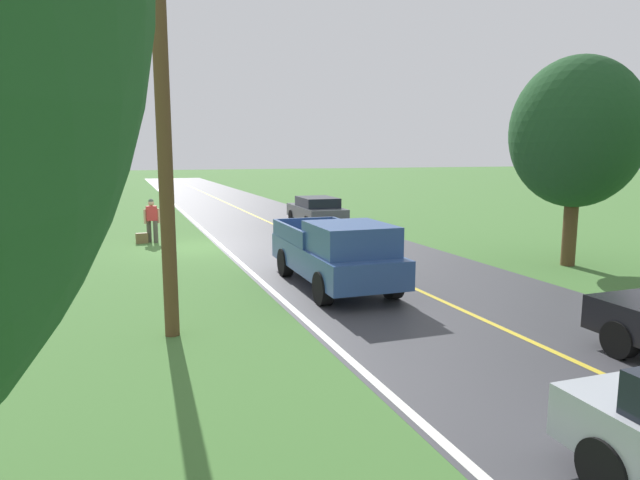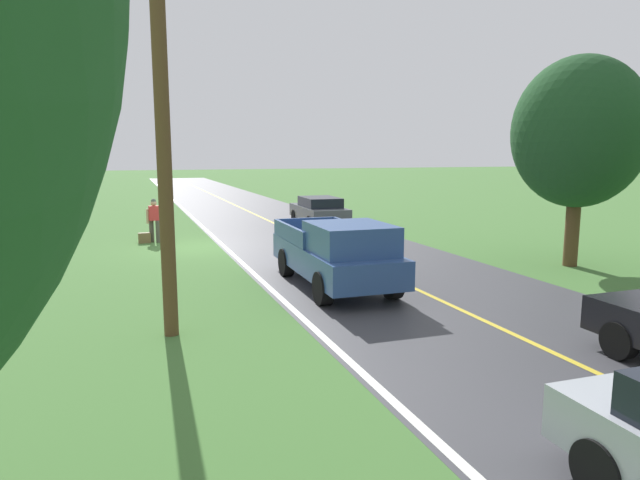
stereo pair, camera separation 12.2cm
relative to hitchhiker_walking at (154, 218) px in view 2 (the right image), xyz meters
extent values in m
plane|color=#427033|center=(-1.47, 1.81, -0.98)|extent=(200.00, 200.00, 0.00)
cube|color=#3D3D42|center=(-6.03, 1.81, -0.98)|extent=(7.56, 120.00, 0.00)
cube|color=silver|center=(-2.43, 1.81, -0.98)|extent=(0.16, 117.60, 0.00)
cube|color=gold|center=(-6.03, 1.81, -0.98)|extent=(0.14, 117.60, 0.00)
cylinder|color=#4C473D|center=(-0.12, 0.14, -0.54)|extent=(0.18, 0.18, 0.88)
cylinder|color=#4C473D|center=(0.12, -0.08, -0.54)|extent=(0.18, 0.18, 0.88)
cube|color=red|center=(0.00, 0.03, 0.19)|extent=(0.42, 0.29, 0.58)
sphere|color=tan|center=(0.00, 0.03, 0.59)|extent=(0.23, 0.23, 0.23)
sphere|color=#4C564C|center=(0.00, 0.03, 0.67)|extent=(0.20, 0.20, 0.20)
cube|color=black|center=(0.01, -0.17, 0.22)|extent=(0.34, 0.23, 0.44)
cylinder|color=tan|center=(-0.26, 0.03, 0.08)|extent=(0.10, 0.10, 0.58)
cylinder|color=tan|center=(0.25, 0.07, 0.08)|extent=(0.10, 0.10, 0.58)
cube|color=brown|center=(0.41, 0.12, -0.77)|extent=(0.48, 0.24, 0.41)
cube|color=#2D4C84|center=(-4.14, 9.24, -0.23)|extent=(2.09, 5.43, 0.70)
cube|color=#2D4C84|center=(-4.12, 10.43, 0.48)|extent=(1.87, 2.19, 0.72)
cube|color=black|center=(-4.12, 10.43, 0.55)|extent=(1.70, 1.32, 0.43)
cube|color=#2D4C84|center=(-5.10, 8.18, 0.34)|extent=(0.15, 3.03, 0.45)
cube|color=#2D4C84|center=(-3.22, 8.15, 0.34)|extent=(0.15, 3.03, 0.45)
cube|color=#2D4C84|center=(-4.18, 6.65, 0.34)|extent=(1.84, 0.13, 0.45)
cylinder|color=black|center=(-5.01, 11.01, -0.58)|extent=(0.31, 0.80, 0.80)
cylinder|color=black|center=(-3.21, 10.98, -0.58)|extent=(0.31, 0.80, 0.80)
cylinder|color=black|center=(-5.07, 7.71, -0.58)|extent=(0.31, 0.80, 0.80)
cylinder|color=black|center=(-3.27, 7.68, -0.58)|extent=(0.31, 0.80, 0.80)
cylinder|color=brown|center=(-12.15, 9.28, 0.25)|extent=(0.43, 0.43, 2.46)
ellipsoid|color=#1E4723|center=(-12.15, 9.28, 3.19)|extent=(4.01, 4.01, 4.61)
cylinder|color=black|center=(-3.39, 18.90, -0.65)|extent=(0.25, 0.66, 0.66)
cube|color=#4C5156|center=(-7.91, -2.68, -0.34)|extent=(2.00, 4.46, 0.62)
cube|color=black|center=(-7.90, -2.48, 0.20)|extent=(1.71, 2.43, 0.46)
cylinder|color=black|center=(-7.11, -4.11, -0.65)|extent=(0.26, 0.67, 0.66)
cylinder|color=black|center=(-8.80, -4.05, -0.65)|extent=(0.26, 0.67, 0.66)
cylinder|color=black|center=(-7.02, -1.31, -0.65)|extent=(0.26, 0.67, 0.66)
cylinder|color=black|center=(-8.71, -1.25, -0.65)|extent=(0.26, 0.67, 0.66)
cylinder|color=black|center=(-6.88, 15.93, -0.65)|extent=(0.24, 0.66, 0.66)
cylinder|color=brown|center=(0.33, 12.01, 3.08)|extent=(0.28, 0.28, 8.13)
camera|label=1|loc=(1.17, 22.80, 2.56)|focal=31.03mm
camera|label=2|loc=(1.06, 22.84, 2.56)|focal=31.03mm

